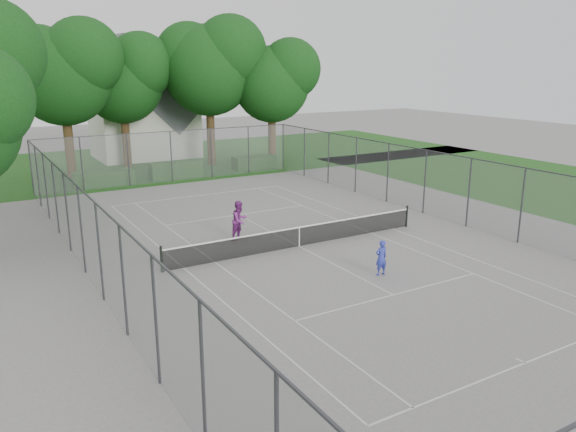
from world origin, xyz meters
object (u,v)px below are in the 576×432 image
house (143,109)px  woman_player (240,220)px  girl_player (381,258)px  tennis_net (299,236)px

house → woman_player: size_ratio=5.58×
girl_player → woman_player: 7.49m
house → girl_player: bearing=-91.3°
tennis_net → girl_player: size_ratio=9.07×
tennis_net → girl_player: bearing=-79.0°
house → woman_player: 26.66m
tennis_net → girl_player: 4.70m
house → girl_player: house is taller
house → girl_player: size_ratio=7.29×
tennis_net → girl_player: girl_player is taller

